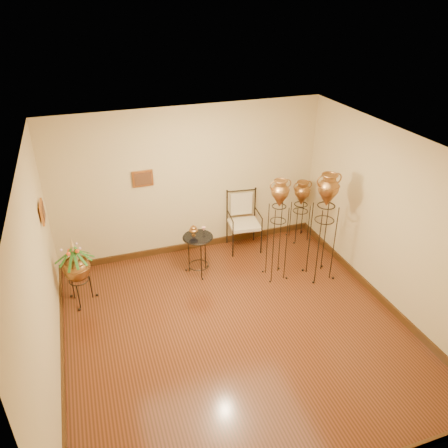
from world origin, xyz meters
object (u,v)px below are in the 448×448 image
object	(u,v)px
planter_urn	(76,266)
side_table	(198,254)
amphora_tall	(278,229)
amphora_mid	(324,226)
armchair	(244,222)

from	to	relation	value
planter_urn	side_table	size ratio (longest dim) A/B	1.28
amphora_tall	side_table	xyz separation A→B (m)	(-1.25, 0.53, -0.56)
amphora_mid	armchair	world-z (taller)	amphora_mid
planter_urn	armchair	bearing A→B (deg)	12.50
side_table	amphora_mid	bearing A→B (deg)	-21.08
side_table	armchair	bearing A→B (deg)	26.00
planter_urn	amphora_tall	bearing A→B (deg)	-6.37
amphora_tall	side_table	distance (m)	1.47
amphora_mid	armchair	xyz separation A→B (m)	(-0.92, 1.29, -0.42)
amphora_mid	side_table	distance (m)	2.22
planter_urn	side_table	world-z (taller)	planter_urn
amphora_tall	armchair	xyz separation A→B (m)	(-0.19, 1.05, -0.38)
amphora_tall	side_table	bearing A→B (deg)	156.94
amphora_tall	side_table	size ratio (longest dim) A/B	1.96
amphora_mid	amphora_tall	bearing A→B (deg)	162.40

